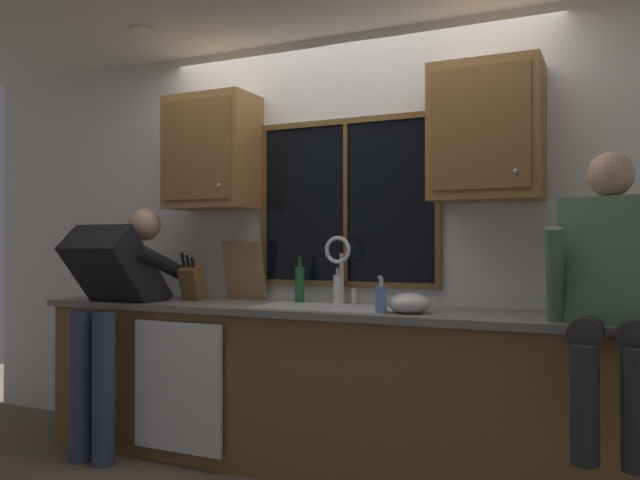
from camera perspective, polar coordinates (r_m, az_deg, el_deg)
back_wall at (r=3.94m, az=2.82°, el=-0.36°), size 5.98×0.12×2.55m
ceiling_downlight_left at (r=4.14m, az=-15.56°, el=17.51°), size 0.14×0.14×0.01m
window_glass at (r=3.89m, az=2.36°, el=3.33°), size 1.10×0.02×0.95m
window_frame_top at (r=3.94m, az=2.30°, el=10.50°), size 1.17×0.02×0.04m
window_frame_bottom at (r=3.88m, az=2.31°, el=-3.94°), size 1.17×0.02×0.04m
window_frame_left at (r=4.13m, az=-4.98°, el=3.11°), size 0.03×0.02×0.95m
window_frame_right at (r=3.70m, az=10.46°, el=3.54°), size 0.03×0.02×0.95m
window_mullion_center at (r=3.88m, az=2.29°, el=3.34°), size 0.02×0.02×0.95m
lower_cabinet_run at (r=3.71m, az=0.71°, el=-13.35°), size 3.58×0.58×0.88m
countertop at (r=3.62m, az=0.58°, el=-6.29°), size 3.64×0.62×0.04m
dishwasher_front at (r=3.84m, az=-12.55°, el=-12.61°), size 0.60×0.02×0.74m
upper_cabinet_left at (r=4.20m, az=-9.58°, el=7.65°), size 0.57×0.36×0.72m
upper_cabinet_right at (r=3.52m, az=14.57°, el=9.23°), size 0.57×0.36×0.72m
sink at (r=3.64m, az=0.57°, el=-7.50°), size 0.80×0.46×0.21m
faucet at (r=3.77m, az=1.81°, el=-1.90°), size 0.18×0.09×0.40m
person_standing at (r=4.11m, az=-17.83°, el=-5.00°), size 0.53×0.71×1.51m
person_sitting_on_counter at (r=3.02m, az=24.42°, el=-3.52°), size 0.54×0.66×1.26m
knife_block at (r=4.15m, az=-11.23°, el=-3.76°), size 0.12×0.18×0.32m
cutting_board at (r=4.12m, az=-6.74°, el=-2.70°), size 0.29×0.10×0.38m
mixing_bowl at (r=3.33m, az=7.92°, el=-5.60°), size 0.22×0.22×0.11m
soap_dispenser at (r=3.30m, az=5.45°, el=-5.22°), size 0.06×0.07×0.19m
bottle_green_glass at (r=3.90m, az=-1.80°, el=-3.88°), size 0.06×0.06×0.28m
bottle_tall_clear at (r=3.84m, az=1.61°, el=-4.29°), size 0.06×0.06×0.22m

